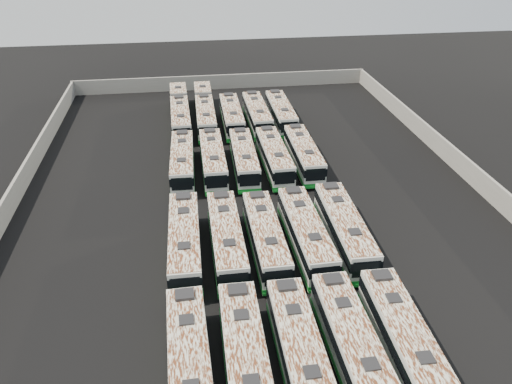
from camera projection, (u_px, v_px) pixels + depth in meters
name	position (u px, v px, depth m)	size (l,w,h in m)	color
ground	(256.00, 208.00, 46.60)	(140.00, 140.00, 0.00)	black
perimeter_wall	(256.00, 198.00, 46.05)	(45.20, 73.20, 2.20)	slate
bus_front_far_left	(190.00, 368.00, 28.32)	(2.64, 11.22, 3.15)	silver
bus_front_left	(246.00, 363.00, 28.61)	(2.53, 11.34, 3.19)	silver
bus_front_center	(301.00, 355.00, 29.15)	(2.38, 11.06, 3.11)	silver
bus_front_right	(354.00, 348.00, 29.59)	(2.46, 11.24, 3.16)	silver
bus_front_far_right	(405.00, 342.00, 30.00)	(2.61, 11.17, 3.13)	silver
bus_midfront_far_left	(185.00, 242.00, 39.05)	(2.53, 11.33, 3.18)	silver
bus_midfront_left	(227.00, 239.00, 39.43)	(2.37, 11.12, 3.13)	silver
bus_midfront_center	(266.00, 238.00, 39.67)	(2.37, 10.85, 3.05)	silver
bus_midfront_right	(306.00, 234.00, 40.06)	(2.56, 11.26, 3.16)	silver
bus_midfront_far_right	(344.00, 229.00, 40.62)	(2.63, 11.37, 3.19)	silver
bus_midback_far_left	(183.00, 162.00, 51.69)	(2.58, 10.95, 3.07)	silver
bus_midback_left	(213.00, 160.00, 52.06)	(2.35, 11.00, 3.10)	silver
bus_midback_center	(244.00, 158.00, 52.36)	(2.53, 10.83, 3.04)	silver
bus_midback_right	(274.00, 157.00, 52.72)	(2.42, 10.91, 3.06)	silver
bus_midback_far_right	(304.00, 154.00, 53.30)	(2.39, 10.86, 3.05)	silver
bus_back_far_left	(180.00, 111.00, 64.75)	(2.60, 16.83, 3.04)	silver
bus_back_left	(205.00, 110.00, 65.12)	(2.50, 16.82, 3.04)	silver
bus_back_center	(232.00, 116.00, 63.01)	(2.40, 10.90, 3.06)	silver
bus_back_right	(257.00, 115.00, 63.45)	(2.41, 11.10, 3.12)	silver
bus_back_far_right	(281.00, 113.00, 63.96)	(2.44, 11.07, 3.11)	silver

